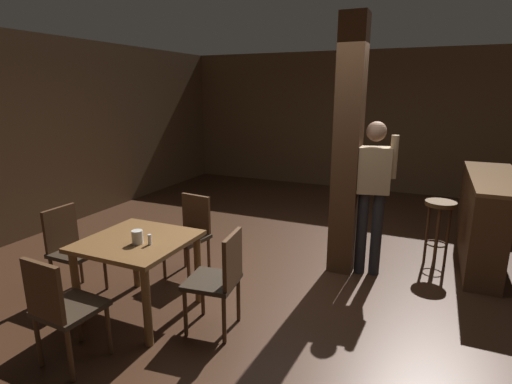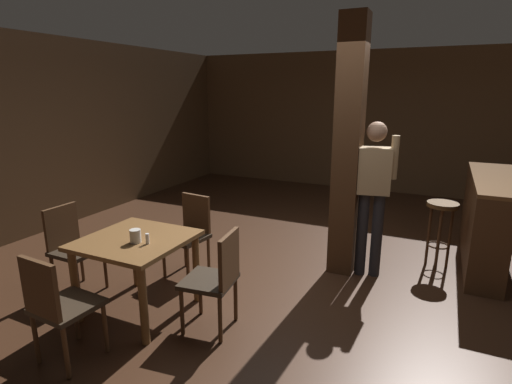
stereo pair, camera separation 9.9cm
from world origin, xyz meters
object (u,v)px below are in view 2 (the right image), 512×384
bar_stool_near (441,219)px  standing_person (373,189)px  chair_east (217,276)px  dining_table (137,251)px  napkin_cup (135,236)px  salt_shaker (147,239)px  bar_counter (484,219)px  chair_north (190,231)px  chair_west (71,244)px  chair_south (58,304)px

bar_stool_near → standing_person: bearing=-141.6°
chair_east → standing_person: 1.99m
dining_table → napkin_cup: 0.22m
salt_shaker → bar_counter: bearing=44.3°
chair_east → salt_shaker: chair_east is taller
chair_north → dining_table: bearing=-88.6°
dining_table → bar_counter: size_ratio=0.46×
chair_north → standing_person: standing_person is taller
salt_shaker → napkin_cup: bearing=-169.8°
standing_person → chair_west: bearing=-148.2°
chair_west → bar_counter: bar_counter is taller
bar_counter → standing_person: bearing=-140.9°
dining_table → chair_south: (-0.01, -0.85, -0.10)m
chair_south → bar_stool_near: 4.00m
chair_south → chair_west: bearing=135.0°
dining_table → chair_east: bearing=3.2°
chair_south → salt_shaker: (0.20, 0.78, 0.27)m
standing_person → bar_counter: standing_person is taller
chair_west → bar_counter: size_ratio=0.45×
chair_east → chair_south: (-0.83, -0.89, 0.00)m
bar_stool_near → chair_south: bearing=-129.1°
chair_east → salt_shaker: bearing=-170.1°
chair_north → chair_south: bearing=-89.7°
napkin_cup → chair_north: bearing=95.9°
chair_south → bar_counter: bar_counter is taller
salt_shaker → standing_person: (1.61, 1.76, 0.22)m
chair_west → napkin_cup: chair_west is taller
chair_east → napkin_cup: chair_east is taller
dining_table → napkin_cup: size_ratio=7.60×
chair_west → napkin_cup: bearing=-6.6°
napkin_cup → bar_counter: bearing=43.3°
salt_shaker → bar_counter: bar_counter is taller
chair_north → chair_east: (0.84, -0.84, 0.00)m
chair_west → bar_stool_near: 4.07m
chair_north → chair_west: bearing=-135.4°
chair_north → bar_stool_near: chair_north is taller
chair_west → chair_south: 1.24m
chair_north → chair_east: 1.19m
salt_shaker → bar_counter: 3.90m
chair_south → standing_person: size_ratio=0.52×
chair_north → chair_south: 1.73m
bar_counter → dining_table: bearing=-138.3°
napkin_cup → standing_person: standing_person is taller
chair_west → standing_person: 3.21m
napkin_cup → bar_stool_near: (2.44, 2.34, -0.21)m
chair_south → napkin_cup: 0.82m
dining_table → bar_stool_near: 3.38m
chair_west → standing_person: (2.69, 1.67, 0.50)m
chair_south → salt_shaker: size_ratio=9.53×
dining_table → chair_west: bearing=178.2°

